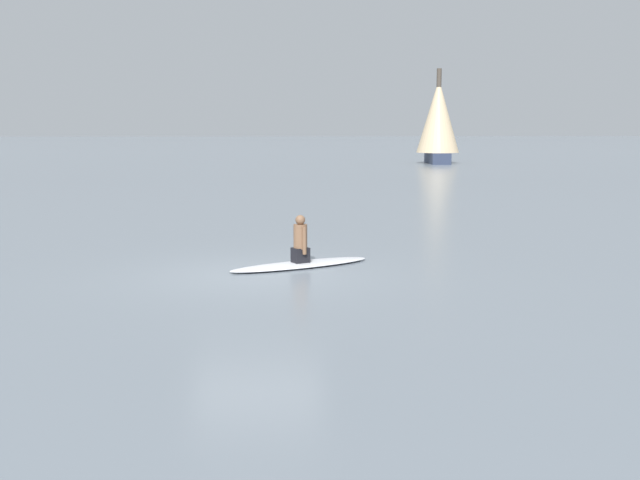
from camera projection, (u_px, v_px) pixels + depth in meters
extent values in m
plane|color=gray|center=(256.00, 275.00, 14.69)|extent=(400.00, 400.00, 0.00)
ellipsoid|color=white|center=(300.00, 264.00, 15.58)|extent=(3.11, 2.11, 0.09)
cube|color=black|center=(300.00, 255.00, 15.56)|extent=(0.40, 0.38, 0.30)
cylinder|color=brown|center=(300.00, 237.00, 15.50)|extent=(0.38, 0.38, 0.50)
sphere|color=brown|center=(300.00, 220.00, 15.45)|extent=(0.20, 0.20, 0.20)
cylinder|color=brown|center=(296.00, 239.00, 15.65)|extent=(0.11, 0.11, 0.55)
cylinder|color=brown|center=(305.00, 241.00, 15.36)|extent=(0.11, 0.11, 0.55)
cube|color=#2D3851|center=(437.00, 158.00, 58.43)|extent=(1.61, 4.66, 0.83)
cylinder|color=#4C4238|center=(438.00, 111.00, 57.91)|extent=(0.37, 0.37, 6.27)
cone|color=beige|center=(438.00, 116.00, 57.97)|extent=(3.37, 3.37, 5.52)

